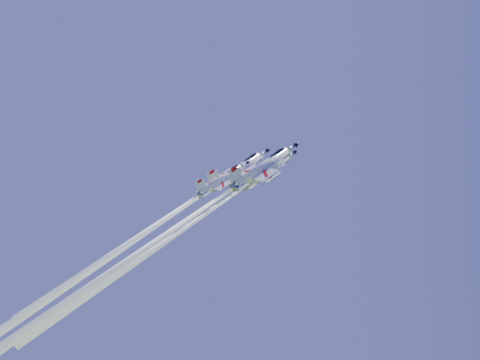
% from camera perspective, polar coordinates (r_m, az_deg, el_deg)
% --- Properties ---
extents(jet_lead, '(42.08, 33.39, 47.68)m').
position_cam_1_polar(jet_lead, '(112.79, -6.57, -5.60)').
color(jet_lead, white).
extents(jet_left, '(44.77, 35.44, 50.57)m').
position_cam_1_polar(jet_left, '(115.14, -10.35, -5.79)').
color(jet_left, white).
extents(jet_right, '(45.82, 36.18, 51.60)m').
position_cam_1_polar(jet_right, '(104.86, -8.52, -6.19)').
color(jet_right, white).
extents(jet_slot, '(33.40, 26.26, 37.42)m').
position_cam_1_polar(jet_slot, '(108.74, -9.71, -5.20)').
color(jet_slot, white).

